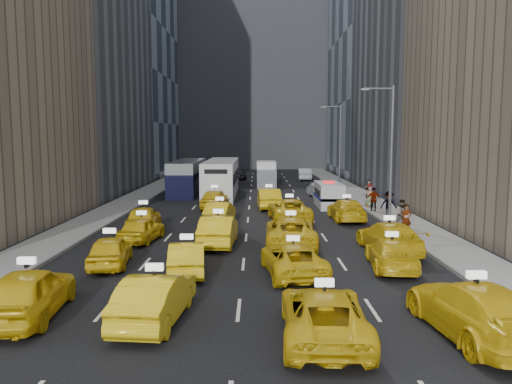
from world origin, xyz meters
TOP-DOWN VIEW (x-y plane):
  - ground at (0.00, 0.00)m, footprint 160.00×160.00m
  - sidewalk_west at (-10.50, 25.00)m, footprint 3.00×90.00m
  - sidewalk_east at (10.50, 25.00)m, footprint 3.00×90.00m
  - curb_west at (-9.05, 25.00)m, footprint 0.15×90.00m
  - curb_east at (9.05, 25.00)m, footprint 0.15×90.00m
  - building_west_far at (-20.50, 54.00)m, footprint 16.00×22.00m
  - building_backdrop at (0.00, 72.00)m, footprint 30.00×12.00m
  - streetlight_near at (9.18, 12.00)m, footprint 2.15×0.22m
  - streetlight_far at (9.18, 32.00)m, footprint 2.15×0.22m
  - taxi_0 at (-6.71, -4.74)m, footprint 2.33×5.01m
  - taxi_1 at (-2.59, -5.03)m, footprint 2.04×4.76m
  - taxi_2 at (2.54, -6.34)m, footprint 2.57×5.23m
  - taxi_3 at (6.94, -6.22)m, footprint 2.90×5.81m
  - taxi_4 at (-5.96, 1.66)m, footprint 2.14×4.25m
  - taxi_5 at (-2.35, 0.45)m, footprint 1.90×4.29m
  - taxi_6 at (2.13, 0.22)m, footprint 2.85×5.12m
  - taxi_7 at (6.53, 1.22)m, footprint 2.26×4.73m
  - taxi_8 at (-5.74, 6.87)m, footprint 2.15×4.25m
  - taxi_9 at (-1.43, 5.92)m, footprint 1.90×4.99m
  - taxi_10 at (2.41, 5.77)m, footprint 2.74×5.67m
  - taxi_11 at (7.23, 4.27)m, footprint 2.60×5.48m
  - taxi_12 at (-6.39, 10.21)m, footprint 2.07×4.56m
  - taxi_13 at (-1.86, 12.70)m, footprint 1.94×4.48m
  - taxi_14 at (2.84, 13.54)m, footprint 2.94×5.70m
  - taxi_15 at (6.81, 13.79)m, footprint 2.16×5.11m
  - taxi_16 at (-2.78, 19.46)m, footprint 2.23×4.72m
  - taxi_17 at (1.59, 19.52)m, footprint 1.93×4.96m
  - nypd_van at (6.51, 20.29)m, footprint 2.41×5.13m
  - double_decker at (-6.34, 29.77)m, footprint 3.85×11.44m
  - city_bus at (-2.79, 27.87)m, footprint 3.34×13.48m
  - box_truck at (1.72, 36.89)m, footprint 2.67×6.42m
  - misc_car_0 at (6.46, 27.06)m, footprint 1.84×4.21m
  - misc_car_1 at (-7.32, 39.30)m, footprint 2.89×5.73m
  - misc_car_2 at (2.01, 44.93)m, footprint 2.45×4.93m
  - misc_car_3 at (-1.68, 45.67)m, footprint 1.90×4.46m
  - misc_car_4 at (6.89, 45.06)m, footprint 1.76×4.74m
  - pedestrian_0 at (9.32, 8.40)m, footprint 0.68×0.51m
  - pedestrian_1 at (9.66, 10.34)m, footprint 0.85×0.48m
  - pedestrian_2 at (9.77, 14.02)m, footprint 1.22×0.55m
  - pedestrian_3 at (9.44, 17.14)m, footprint 1.13×0.77m
  - pedestrian_4 at (9.68, 19.42)m, footprint 0.93×0.59m
  - pedestrian_5 at (10.96, 25.51)m, footprint 1.57×0.97m

SIDE VIEW (x-z plane):
  - ground at x=0.00m, z-range 0.00..0.00m
  - sidewalk_west at x=-10.50m, z-range 0.00..0.15m
  - sidewalk_east at x=10.50m, z-range 0.00..0.15m
  - curb_west at x=-9.05m, z-range 0.00..0.18m
  - curb_east at x=9.05m, z-range 0.00..0.18m
  - taxi_7 at x=6.53m, z-range 0.00..1.33m
  - misc_car_0 at x=6.46m, z-range 0.00..1.35m
  - taxi_6 at x=2.13m, z-range 0.00..1.35m
  - taxi_5 at x=-2.35m, z-range 0.00..1.37m
  - misc_car_2 at x=2.01m, z-range 0.00..1.37m
  - taxi_8 at x=-5.74m, z-range 0.00..1.39m
  - taxi_4 at x=-5.96m, z-range 0.00..1.39m
  - taxi_2 at x=2.54m, z-range 0.00..1.43m
  - taxi_13 at x=-1.86m, z-range 0.00..1.43m
  - taxi_15 at x=6.81m, z-range 0.00..1.47m
  - misc_car_3 at x=-1.68m, z-range 0.00..1.50m
  - taxi_12 at x=-6.39m, z-range 0.00..1.52m
  - taxi_1 at x=-2.59m, z-range 0.00..1.53m
  - taxi_14 at x=2.84m, z-range 0.00..1.54m
  - taxi_11 at x=7.23m, z-range 0.00..1.54m
  - misc_car_4 at x=6.89m, z-range 0.00..1.55m
  - misc_car_1 at x=-7.32m, z-range 0.00..1.55m
  - taxi_10 at x=2.41m, z-range 0.00..1.55m
  - taxi_16 at x=-2.78m, z-range 0.00..1.56m
  - taxi_17 at x=1.59m, z-range 0.00..1.61m
  - taxi_3 at x=6.94m, z-range 0.00..1.62m
  - taxi_9 at x=-1.43m, z-range 0.00..1.62m
  - taxi_0 at x=-6.71m, z-range 0.00..1.66m
  - nypd_van at x=6.51m, z-range -0.10..2.02m
  - pedestrian_5 at x=10.96m, z-range 0.15..1.78m
  - pedestrian_0 at x=9.32m, z-range 0.15..1.87m
  - pedestrian_1 at x=9.66m, z-range 0.15..1.88m
  - pedestrian_3 at x=9.44m, z-range 0.15..1.92m
  - pedestrian_4 at x=9.68m, z-range 0.15..1.95m
  - pedestrian_2 at x=9.77m, z-range 0.15..2.00m
  - box_truck at x=1.72m, z-range -0.03..2.83m
  - double_decker at x=-6.34m, z-range -0.02..3.25m
  - city_bus at x=-2.79m, z-range -0.01..3.44m
  - streetlight_near at x=9.18m, z-range 0.42..9.42m
  - streetlight_far at x=9.18m, z-range 0.42..9.42m
  - building_backdrop at x=0.00m, z-range 0.00..40.00m
  - building_west_far at x=-20.50m, z-range 0.00..42.00m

